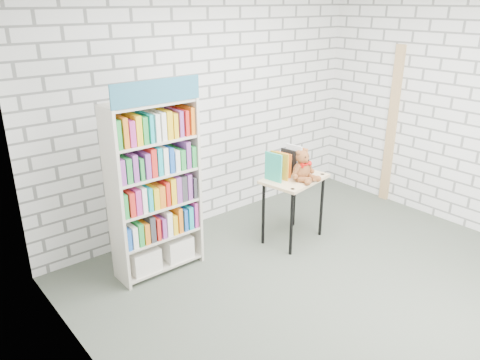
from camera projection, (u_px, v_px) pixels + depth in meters
ground at (333, 285)px, 4.61m from camera, size 4.50×4.50×0.00m
room_shell at (348, 106)px, 3.97m from camera, size 4.52×4.02×2.81m
bookshelf at (154, 188)px, 4.58m from camera, size 0.88×0.34×1.98m
display_table at (294, 186)px, 5.25m from camera, size 0.79×0.61×0.77m
table_books at (286, 163)px, 5.23m from camera, size 0.53×0.30×0.30m
teddy_bear at (303, 168)px, 5.10m from camera, size 0.32×0.29×0.35m
door_trim at (392, 126)px, 6.23m from camera, size 0.05×0.12×2.10m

